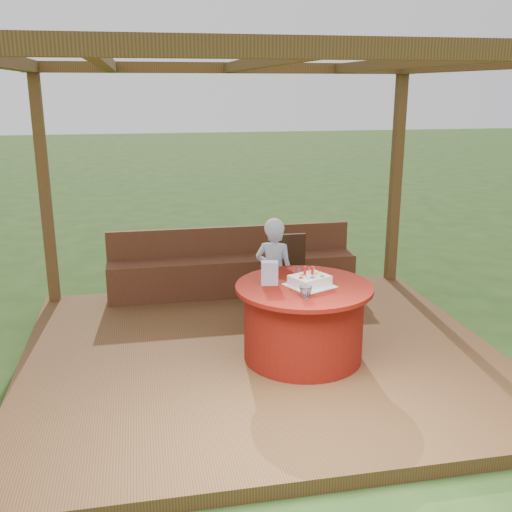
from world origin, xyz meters
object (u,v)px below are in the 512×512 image
(gift_bag, at_px, (270,273))
(table, at_px, (303,321))
(bench, at_px, (233,272))
(chair, at_px, (289,271))
(elderly_woman, at_px, (274,269))
(drinking_glass, at_px, (306,292))
(birthday_cake, at_px, (310,281))

(gift_bag, bearing_deg, table, -7.23)
(bench, xyz_separation_m, chair, (0.50, -0.78, 0.22))
(elderly_woman, bearing_deg, drinking_glass, -90.54)
(bench, relative_size, birthday_cake, 6.19)
(gift_bag, bearing_deg, birthday_cake, -9.24)
(bench, relative_size, table, 2.39)
(chair, bearing_deg, elderly_woman, -135.30)
(table, distance_m, birthday_cake, 0.41)
(drinking_glass, bearing_deg, chair, 81.29)
(chair, height_order, gift_bag, gift_bag)
(bench, bearing_deg, table, -79.62)
(bench, xyz_separation_m, drinking_glass, (0.28, -2.26, 0.50))
(table, xyz_separation_m, gift_bag, (-0.30, 0.09, 0.46))
(chair, relative_size, gift_bag, 4.07)
(bench, bearing_deg, birthday_cake, -78.51)
(gift_bag, bearing_deg, chair, 76.30)
(bench, relative_size, chair, 3.42)
(table, distance_m, elderly_woman, 0.97)
(elderly_woman, height_order, birthday_cake, elderly_woman)
(table, bearing_deg, bench, 100.38)
(bench, height_order, chair, chair)
(elderly_woman, distance_m, birthday_cake, 1.00)
(table, distance_m, gift_bag, 0.56)
(birthday_cake, bearing_deg, gift_bag, 161.50)
(table, height_order, drinking_glass, drinking_glass)
(table, relative_size, chair, 1.43)
(table, height_order, gift_bag, gift_bag)
(bench, distance_m, drinking_glass, 2.33)
(elderly_woman, relative_size, birthday_cake, 2.35)
(chair, bearing_deg, drinking_glass, -98.71)
(drinking_glass, bearing_deg, gift_bag, 118.60)
(birthday_cake, distance_m, drinking_glass, 0.32)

